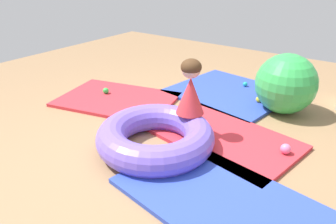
% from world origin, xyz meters
% --- Properties ---
extents(ground_plane, '(8.00, 8.00, 0.00)m').
position_xyz_m(ground_plane, '(0.00, 0.00, 0.00)').
color(ground_plane, '#93704C').
extents(gym_mat_near_left, '(1.64, 1.14, 0.04)m').
position_xyz_m(gym_mat_near_left, '(0.80, -0.41, 0.02)').
color(gym_mat_near_left, '#2D47B7').
rests_on(gym_mat_near_left, ground).
extents(gym_mat_far_right, '(1.57, 1.15, 0.04)m').
position_xyz_m(gym_mat_far_right, '(0.40, 0.43, 0.02)').
color(gym_mat_far_right, red).
rests_on(gym_mat_far_right, ground).
extents(gym_mat_far_left, '(1.57, 1.45, 0.04)m').
position_xyz_m(gym_mat_far_left, '(-0.09, 1.57, 0.02)').
color(gym_mat_far_left, '#2D47B7').
rests_on(gym_mat_far_left, ground).
extents(gym_mat_near_right, '(1.62, 1.29, 0.04)m').
position_xyz_m(gym_mat_near_right, '(-1.14, 0.51, 0.02)').
color(gym_mat_near_right, red).
rests_on(gym_mat_near_right, ground).
extents(inflatable_cushion, '(1.11, 1.11, 0.28)m').
position_xyz_m(inflatable_cushion, '(-0.03, -0.12, 0.14)').
color(inflatable_cushion, '#7056D1').
rests_on(inflatable_cushion, ground).
extents(child_in_red, '(0.36, 0.36, 0.54)m').
position_xyz_m(child_in_red, '(0.10, 0.27, 0.54)').
color(child_in_red, red).
rests_on(child_in_red, inflatable_cushion).
extents(play_ball_green, '(0.08, 0.08, 0.08)m').
position_xyz_m(play_ball_green, '(-1.37, 0.54, 0.08)').
color(play_ball_green, green).
rests_on(play_ball_green, gym_mat_near_right).
extents(play_ball_red, '(0.10, 0.10, 0.10)m').
position_xyz_m(play_ball_red, '(0.41, 1.81, 0.09)').
color(play_ball_red, red).
rests_on(play_ball_red, gym_mat_far_left).
extents(play_ball_teal, '(0.07, 0.07, 0.07)m').
position_xyz_m(play_ball_teal, '(0.01, 1.86, 0.07)').
color(play_ball_teal, teal).
rests_on(play_ball_teal, gym_mat_far_left).
extents(play_ball_blue, '(0.08, 0.08, 0.08)m').
position_xyz_m(play_ball_blue, '(-0.13, 0.23, 0.08)').
color(play_ball_blue, blue).
rests_on(play_ball_blue, gym_mat_far_right).
extents(play_ball_pink, '(0.10, 0.10, 0.10)m').
position_xyz_m(play_ball_pink, '(1.01, 0.47, 0.09)').
color(play_ball_pink, pink).
rests_on(play_ball_pink, gym_mat_far_right).
extents(play_ball_yellow, '(0.07, 0.07, 0.07)m').
position_xyz_m(play_ball_yellow, '(0.37, 1.45, 0.08)').
color(play_ball_yellow, yellow).
rests_on(play_ball_yellow, gym_mat_far_left).
extents(exercise_ball_large, '(0.70, 0.70, 0.70)m').
position_xyz_m(exercise_ball_large, '(0.67, 1.43, 0.35)').
color(exercise_ball_large, green).
rests_on(exercise_ball_large, ground).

